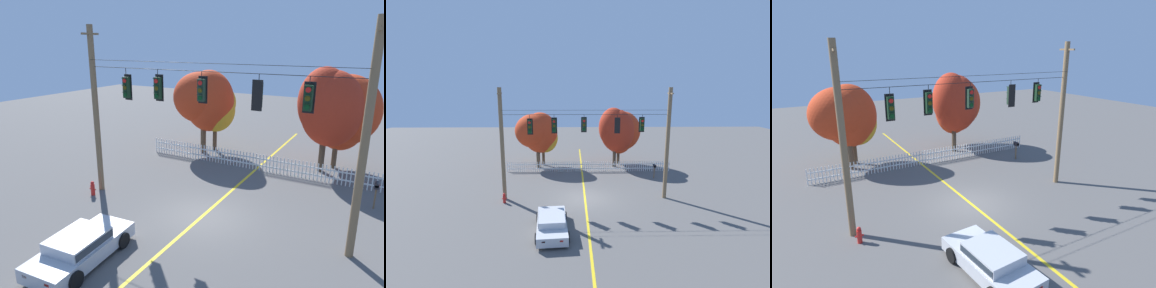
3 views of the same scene
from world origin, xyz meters
TOP-DOWN VIEW (x-y plane):
  - ground at (0.00, 0.00)m, footprint 80.00×80.00m
  - lane_centerline_stripe at (0.00, 0.00)m, footprint 0.16×36.00m
  - signal_support_span at (0.00, -0.00)m, footprint 13.11×1.10m
  - traffic_signal_westbound_side at (-4.23, 0.01)m, footprint 0.43×0.38m
  - traffic_signal_northbound_primary at (-2.38, 0.01)m, footprint 0.43×0.38m
  - traffic_signal_southbound_primary at (-0.10, 0.01)m, footprint 0.43×0.38m
  - traffic_signal_eastbound_side at (2.43, -0.01)m, footprint 0.43×0.38m
  - traffic_signal_northbound_secondary at (4.35, 0.01)m, footprint 0.43×0.38m
  - white_picket_fence at (0.69, 7.27)m, footprint 17.05×0.06m
  - autumn_maple_near_fence at (-4.87, 9.26)m, footprint 4.60×3.39m
  - autumn_maple_mid at (-4.18, 9.83)m, footprint 3.21×3.27m
  - autumn_oak_far_east at (3.73, 9.17)m, footprint 3.88×3.37m
  - autumn_maple_far_west at (4.54, 10.42)m, footprint 4.11×3.41m
  - parked_car at (-2.27, -5.34)m, footprint 2.25×4.45m
  - fire_hydrant at (-6.26, -0.81)m, footprint 0.38×0.22m
  - roadside_mailbox at (6.96, 4.94)m, footprint 0.25×0.44m

SIDE VIEW (x-z plane):
  - ground at x=0.00m, z-range 0.00..0.00m
  - lane_centerline_stripe at x=0.00m, z-range 0.00..0.01m
  - fire_hydrant at x=-6.26m, z-range -0.01..0.78m
  - white_picket_fence at x=0.69m, z-range 0.00..1.09m
  - parked_car at x=-2.27m, z-range 0.03..1.18m
  - roadside_mailbox at x=6.96m, z-range 0.44..1.84m
  - autumn_maple_mid at x=-4.18m, z-range 0.84..5.97m
  - autumn_maple_far_west at x=4.54m, z-range 0.63..6.70m
  - autumn_maple_near_fence at x=-4.87m, z-range 0.89..6.94m
  - autumn_oak_far_east at x=3.73m, z-range 0.89..7.45m
  - signal_support_span at x=0.00m, z-range 0.07..8.84m
  - traffic_signal_westbound_side at x=-4.23m, z-range 5.03..6.59m
  - traffic_signal_northbound_primary at x=-2.38m, z-range 5.16..6.63m
  - traffic_signal_eastbound_side at x=2.43m, z-range 5.20..6.64m
  - traffic_signal_northbound_secondary at x=4.35m, z-range 5.26..6.64m
  - traffic_signal_southbound_primary at x=-0.10m, z-range 5.26..6.64m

